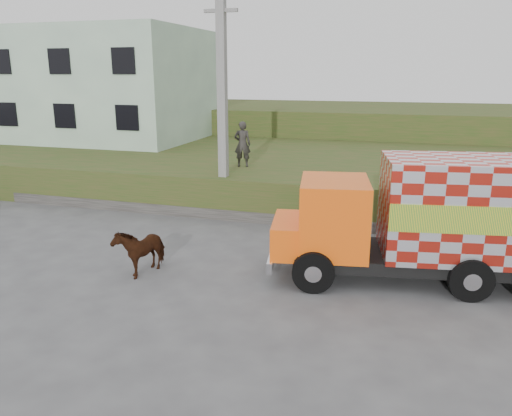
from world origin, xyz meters
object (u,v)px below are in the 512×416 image
(utility_pole, at_px, (222,105))
(cow, at_px, (141,249))
(cargo_truck, at_px, (431,219))
(pedestrian, at_px, (242,144))

(utility_pole, bearing_deg, cow, -92.39)
(utility_pole, xyz_separation_m, cargo_truck, (7.07, -4.12, -2.43))
(utility_pole, relative_size, cargo_truck, 1.08)
(pedestrian, bearing_deg, utility_pole, 74.33)
(cow, bearing_deg, cargo_truck, 23.96)
(cargo_truck, xyz_separation_m, cow, (-7.31, -1.62, -1.00))
(utility_pole, xyz_separation_m, pedestrian, (0.04, 2.09, -1.66))
(utility_pole, bearing_deg, pedestrian, 88.93)
(cargo_truck, height_order, pedestrian, pedestrian)
(cargo_truck, bearing_deg, cow, -176.94)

